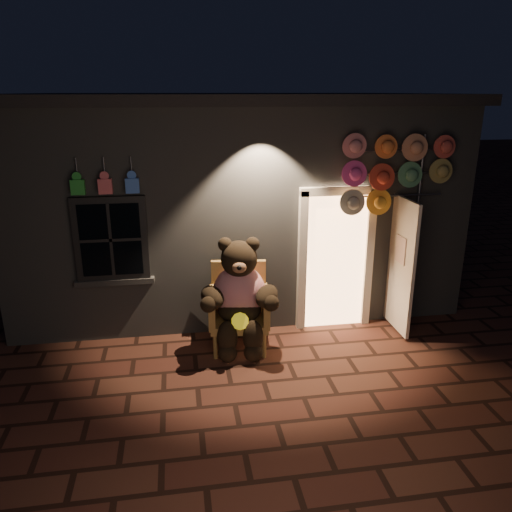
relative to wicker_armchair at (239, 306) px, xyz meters
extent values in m
plane|color=#4D291D|center=(0.18, -1.05, -0.60)|extent=(60.00, 60.00, 0.00)
cube|color=slate|center=(0.18, 2.95, 1.05)|extent=(7.00, 5.00, 3.30)
cube|color=black|center=(0.18, 2.95, 2.78)|extent=(7.30, 5.30, 0.16)
cube|color=black|center=(-1.72, 0.41, 0.95)|extent=(1.00, 0.10, 1.20)
cube|color=black|center=(-1.72, 0.38, 0.95)|extent=(0.82, 0.06, 1.02)
cube|color=slate|center=(-1.72, 0.41, 0.32)|extent=(1.10, 0.14, 0.08)
cube|color=#FFB372|center=(1.53, 0.43, 0.45)|extent=(0.92, 0.10, 2.10)
cube|color=beige|center=(1.01, 0.39, 0.45)|extent=(0.12, 0.12, 2.20)
cube|color=beige|center=(2.05, 0.39, 0.45)|extent=(0.12, 0.12, 2.20)
cube|color=beige|center=(1.53, 0.39, 1.53)|extent=(1.16, 0.12, 0.12)
cube|color=beige|center=(2.43, 0.05, 0.45)|extent=(0.05, 0.80, 2.00)
cube|color=#268D2E|center=(-2.07, 0.33, 1.70)|extent=(0.18, 0.07, 0.20)
cylinder|color=#59595E|center=(-2.07, 0.39, 1.95)|extent=(0.02, 0.02, 0.25)
cube|color=#CE555A|center=(-1.72, 0.33, 1.70)|extent=(0.18, 0.07, 0.20)
cylinder|color=#59595E|center=(-1.72, 0.39, 1.95)|extent=(0.02, 0.02, 0.25)
cube|color=blue|center=(-1.37, 0.33, 1.70)|extent=(0.18, 0.07, 0.20)
cylinder|color=#59595E|center=(-1.37, 0.39, 1.95)|extent=(0.02, 0.02, 0.25)
cube|color=olive|center=(-0.01, -0.10, -0.18)|extent=(0.86, 0.81, 0.11)
cube|color=olive|center=(0.03, 0.24, 0.21)|extent=(0.79, 0.18, 0.78)
cube|color=olive|center=(-0.38, -0.08, 0.04)|extent=(0.16, 0.68, 0.45)
cube|color=olive|center=(0.35, -0.16, 0.04)|extent=(0.16, 0.68, 0.45)
cylinder|color=olive|center=(-0.38, -0.37, -0.42)|extent=(0.06, 0.06, 0.36)
cylinder|color=olive|center=(0.29, -0.44, -0.42)|extent=(0.06, 0.06, 0.36)
cylinder|color=olive|center=(-0.31, 0.25, -0.42)|extent=(0.06, 0.06, 0.36)
cylinder|color=olive|center=(0.36, 0.18, -0.42)|extent=(0.06, 0.06, 0.36)
ellipsoid|color=red|center=(0.00, -0.04, 0.23)|extent=(0.80, 0.67, 0.78)
ellipsoid|color=black|center=(-0.01, -0.13, 0.00)|extent=(0.66, 0.58, 0.37)
sphere|color=black|center=(0.00, -0.10, 0.74)|extent=(0.55, 0.55, 0.50)
sphere|color=black|center=(-0.18, -0.05, 0.94)|extent=(0.20, 0.20, 0.20)
sphere|color=black|center=(0.18, -0.09, 0.94)|extent=(0.20, 0.20, 0.20)
ellipsoid|color=#8D6040|center=(-0.03, -0.33, 0.70)|extent=(0.21, 0.16, 0.16)
ellipsoid|color=black|center=(-0.39, -0.24, 0.26)|extent=(0.39, 0.56, 0.28)
ellipsoid|color=black|center=(0.34, -0.32, 0.26)|extent=(0.48, 0.58, 0.28)
ellipsoid|color=black|center=(-0.22, -0.44, -0.26)|extent=(0.28, 0.28, 0.48)
ellipsoid|color=black|center=(0.13, -0.47, -0.26)|extent=(0.28, 0.28, 0.48)
sphere|color=black|center=(-0.22, -0.50, -0.45)|extent=(0.26, 0.26, 0.26)
sphere|color=black|center=(0.12, -0.54, -0.45)|extent=(0.26, 0.26, 0.26)
cylinder|color=yellow|center=(-0.04, -0.45, -0.02)|extent=(0.25, 0.12, 0.23)
cylinder|color=#59595E|center=(2.73, 0.33, 0.86)|extent=(0.04, 0.04, 2.92)
cylinder|color=#59595E|center=(2.41, 0.31, 2.10)|extent=(1.30, 0.03, 0.03)
cylinder|color=#59595E|center=(2.41, 0.31, 1.78)|extent=(1.30, 0.03, 0.03)
cylinder|color=#59595E|center=(2.41, 0.31, 1.46)|extent=(1.30, 0.03, 0.03)
cylinder|color=#C87577|center=(1.68, 0.25, 2.16)|extent=(0.37, 0.11, 0.37)
cylinder|color=orange|center=(2.11, 0.22, 2.16)|extent=(0.37, 0.11, 0.37)
cylinder|color=tan|center=(2.54, 0.19, 2.16)|extent=(0.37, 0.11, 0.37)
cylinder|color=#DB5043|center=(2.97, 0.25, 2.16)|extent=(0.37, 0.11, 0.37)
cylinder|color=#EE499E|center=(1.68, 0.22, 1.78)|extent=(0.37, 0.11, 0.37)
cylinder|color=red|center=(2.11, 0.19, 1.78)|extent=(0.37, 0.11, 0.37)
cylinder|color=#529466|center=(2.54, 0.25, 1.78)|extent=(0.37, 0.11, 0.37)
cylinder|color=#A5934C|center=(2.97, 0.22, 1.78)|extent=(0.37, 0.11, 0.37)
cylinder|color=beige|center=(1.68, 0.19, 1.40)|extent=(0.37, 0.11, 0.37)
cylinder|color=gold|center=(2.11, 0.25, 1.40)|extent=(0.37, 0.11, 0.37)
camera|label=1|loc=(-0.79, -6.46, 2.90)|focal=35.00mm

